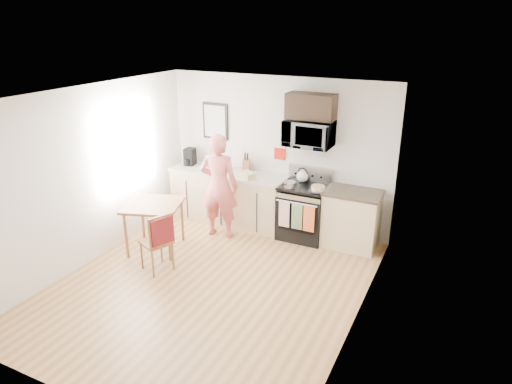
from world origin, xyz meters
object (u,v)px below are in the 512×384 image
at_px(microwave, 309,133).
at_px(chair, 160,236).
at_px(dining_table, 154,209).
at_px(cake, 318,189).
at_px(person, 219,186).
at_px(range, 304,213).

height_order(microwave, chair, microwave).
distance_m(dining_table, cake, 2.59).
xyz_separation_m(microwave, person, (-1.29, -0.65, -0.88)).
distance_m(person, dining_table, 1.12).
relative_size(range, dining_table, 1.29).
bearing_deg(cake, dining_table, -150.69).
bearing_deg(microwave, person, -153.42).
bearing_deg(range, person, -157.25).
height_order(person, chair, person).
bearing_deg(microwave, cake, -43.65).
bearing_deg(cake, chair, -132.95).
bearing_deg(range, dining_table, -144.09).
distance_m(microwave, cake, 0.88).
relative_size(microwave, cake, 2.89).
xyz_separation_m(person, cake, (1.57, 0.38, 0.08)).
bearing_deg(range, microwave, 90.06).
relative_size(chair, cake, 3.49).
distance_m(range, person, 1.47).
height_order(range, cake, range).
relative_size(person, dining_table, 1.96).
relative_size(range, person, 0.66).
relative_size(range, cake, 4.42).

